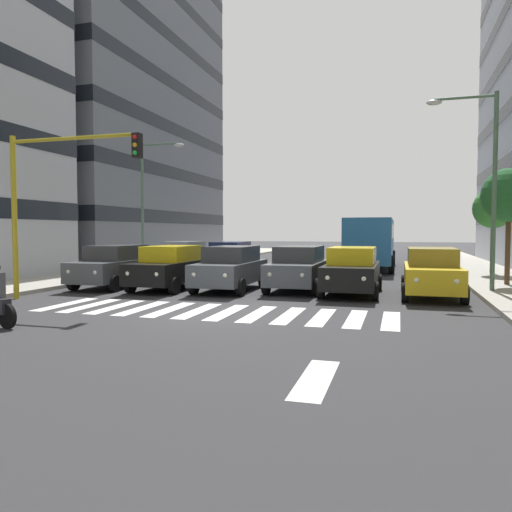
{
  "coord_description": "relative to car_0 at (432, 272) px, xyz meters",
  "views": [
    {
      "loc": [
        -5.12,
        13.02,
        2.33
      ],
      "look_at": [
        0.26,
        -5.34,
        1.33
      ],
      "focal_mm": 34.35,
      "sensor_mm": 36.0,
      "label": 1
    }
  ],
  "objects": [
    {
      "name": "ground_plane",
      "position": [
        6.23,
        4.99,
        -0.89
      ],
      "size": [
        180.0,
        180.0,
        0.0
      ],
      "primitive_type": "plane",
      "color": "#2D2D30"
    },
    {
      "name": "building_right_block_0",
      "position": [
        22.26,
        -16.15,
        12.41
      ],
      "size": [
        9.58,
        20.75,
        26.6
      ],
      "color": "slate",
      "rests_on": "ground_plane"
    },
    {
      "name": "crosswalk_markings",
      "position": [
        6.23,
        4.99,
        -0.88
      ],
      "size": [
        10.35,
        2.8,
        0.01
      ],
      "color": "silver",
      "rests_on": "ground_plane"
    },
    {
      "name": "lane_arrow_0",
      "position": [
        2.33,
        10.49,
        -0.88
      ],
      "size": [
        0.5,
        2.2,
        0.01
      ],
      "primitive_type": "cube",
      "color": "silver",
      "rests_on": "ground_plane"
    },
    {
      "name": "car_0",
      "position": [
        0.0,
        0.0,
        0.0
      ],
      "size": [
        2.02,
        4.44,
        1.72
      ],
      "color": "gold",
      "rests_on": "ground_plane"
    },
    {
      "name": "car_1",
      "position": [
        2.74,
        -0.02,
        0.0
      ],
      "size": [
        2.02,
        4.44,
        1.72
      ],
      "color": "black",
      "rests_on": "ground_plane"
    },
    {
      "name": "car_2",
      "position": [
        4.84,
        -0.63,
        0.0
      ],
      "size": [
        2.02,
        4.44,
        1.72
      ],
      "color": "#474C51",
      "rests_on": "ground_plane"
    },
    {
      "name": "car_3",
      "position": [
        7.37,
        0.15,
        0.0
      ],
      "size": [
        2.02,
        4.44,
        1.72
      ],
      "color": "#474C51",
      "rests_on": "ground_plane"
    },
    {
      "name": "car_4",
      "position": [
        9.81,
        0.41,
        0.0
      ],
      "size": [
        2.02,
        4.44,
        1.72
      ],
      "color": "black",
      "rests_on": "ground_plane"
    },
    {
      "name": "car_5",
      "position": [
        12.32,
        0.37,
        0.0
      ],
      "size": [
        2.02,
        4.44,
        1.72
      ],
      "color": "#474C51",
      "rests_on": "ground_plane"
    },
    {
      "name": "car_row2_0",
      "position": [
        12.63,
        -6.85,
        0.0
      ],
      "size": [
        2.02,
        4.44,
        1.72
      ],
      "color": "#B2B7BC",
      "rests_on": "ground_plane"
    },
    {
      "name": "car_row2_1",
      "position": [
        9.91,
        -6.94,
        0.0
      ],
      "size": [
        2.02,
        4.44,
        1.72
      ],
      "color": "navy",
      "rests_on": "ground_plane"
    },
    {
      "name": "bus_behind_traffic",
      "position": [
        2.74,
        -12.89,
        0.97
      ],
      "size": [
        2.78,
        10.5,
        3.0
      ],
      "color": "#286BAD",
      "rests_on": "ground_plane"
    },
    {
      "name": "traffic_light_gantry",
      "position": [
        12.18,
        4.4,
        2.86
      ],
      "size": [
        4.9,
        0.36,
        5.5
      ],
      "color": "#AD991E",
      "rests_on": "ground_plane"
    },
    {
      "name": "street_lamp_left",
      "position": [
        -1.79,
        -1.43,
        3.59
      ],
      "size": [
        2.47,
        0.28,
        7.15
      ],
      "color": "#4C6B56",
      "rests_on": "sidewalk_left"
    },
    {
      "name": "street_lamp_right",
      "position": [
        14.21,
        -5.99,
        3.5
      ],
      "size": [
        2.57,
        0.28,
        6.96
      ],
      "color": "#4C6B56",
      "rests_on": "sidewalk_right"
    },
    {
      "name": "street_tree_1",
      "position": [
        -3.11,
        -3.79,
        2.84
      ],
      "size": [
        2.17,
        2.17,
        4.69
      ],
      "color": "#513823",
      "rests_on": "sidewalk_left"
    },
    {
      "name": "street_tree_2",
      "position": [
        -3.42,
        -9.09,
        2.54
      ],
      "size": [
        2.0,
        2.0,
        4.3
      ],
      "color": "#513823",
      "rests_on": "sidewalk_left"
    }
  ]
}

